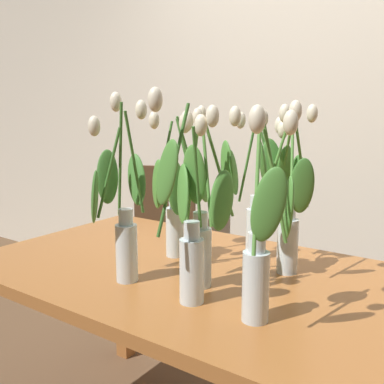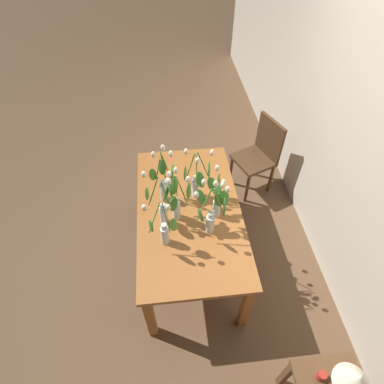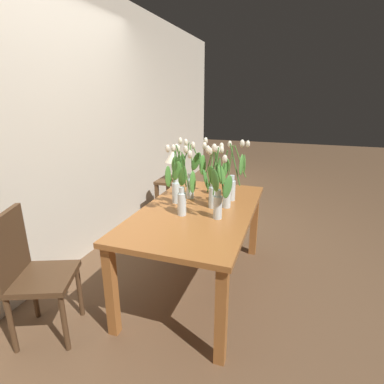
% 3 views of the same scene
% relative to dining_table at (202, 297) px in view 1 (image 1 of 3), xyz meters
% --- Properties ---
extents(room_wall_rear, '(9.00, 0.10, 2.70)m').
position_rel_dining_table_xyz_m(room_wall_rear, '(0.00, 1.35, 0.70)').
color(room_wall_rear, beige).
rests_on(room_wall_rear, ground).
extents(dining_table, '(1.60, 0.90, 0.74)m').
position_rel_dining_table_xyz_m(dining_table, '(0.00, 0.00, 0.00)').
color(dining_table, '#A3602D').
rests_on(dining_table, ground).
extents(tulip_vase_0, '(0.16, 0.25, 0.55)m').
position_rel_dining_table_xyz_m(tulip_vase_0, '(-0.16, 0.08, 0.29)').
color(tulip_vase_0, silver).
rests_on(tulip_vase_0, dining_table).
extents(tulip_vase_1, '(0.23, 0.25, 0.54)m').
position_rel_dining_table_xyz_m(tulip_vase_1, '(0.07, -0.11, 0.31)').
color(tulip_vase_1, silver).
rests_on(tulip_vase_1, dining_table).
extents(tulip_vase_2, '(0.26, 0.27, 0.55)m').
position_rel_dining_table_xyz_m(tulip_vase_2, '(0.22, 0.15, 0.32)').
color(tulip_vase_2, silver).
rests_on(tulip_vase_2, dining_table).
extents(tulip_vase_3, '(0.16, 0.25, 0.53)m').
position_rel_dining_table_xyz_m(tulip_vase_3, '(0.32, -0.22, 0.27)').
color(tulip_vase_3, silver).
rests_on(tulip_vase_3, dining_table).
extents(tulip_vase_4, '(0.23, 0.18, 0.55)m').
position_rel_dining_table_xyz_m(tulip_vase_4, '(0.10, 0.22, 0.30)').
color(tulip_vase_4, silver).
rests_on(tulip_vase_4, dining_table).
extents(tulip_vase_5, '(0.14, 0.22, 0.58)m').
position_rel_dining_table_xyz_m(tulip_vase_5, '(0.10, -0.23, 0.28)').
color(tulip_vase_5, silver).
rests_on(tulip_vase_5, dining_table).
extents(tulip_vase_6, '(0.14, 0.24, 0.58)m').
position_rel_dining_table_xyz_m(tulip_vase_6, '(-0.17, -0.20, 0.30)').
color(tulip_vase_6, silver).
rests_on(tulip_vase_6, dining_table).
extents(dining_chair, '(0.52, 0.52, 0.93)m').
position_rel_dining_table_xyz_m(dining_chair, '(-0.91, 0.90, -0.12)').
color(dining_chair, '#4C331E').
rests_on(dining_chair, ground).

